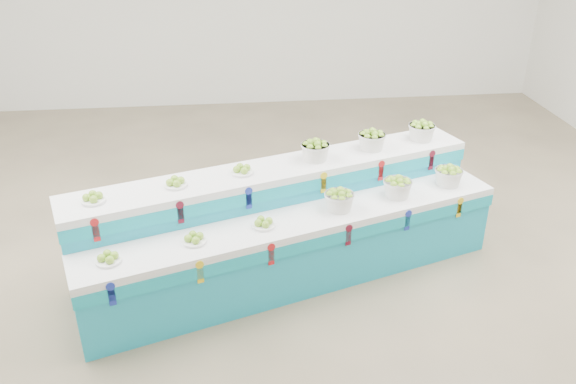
# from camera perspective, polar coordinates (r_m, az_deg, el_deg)

# --- Properties ---
(ground) EXTENTS (10.00, 10.00, 0.00)m
(ground) POSITION_cam_1_polar(r_m,az_deg,el_deg) (6.08, -0.90, -6.55)
(ground) COLOR brown
(ground) RESTS_ON ground
(display_stand) EXTENTS (4.18, 2.26, 1.02)m
(display_stand) POSITION_cam_1_polar(r_m,az_deg,el_deg) (5.66, -0.00, -3.24)
(display_stand) COLOR #1DA1C1
(display_stand) RESTS_ON ground
(plate_lower_left) EXTENTS (0.26, 0.26, 0.09)m
(plate_lower_left) POSITION_cam_1_polar(r_m,az_deg,el_deg) (4.95, -16.90, -6.02)
(plate_lower_left) COLOR white
(plate_lower_left) RESTS_ON display_stand
(plate_lower_mid) EXTENTS (0.26, 0.26, 0.09)m
(plate_lower_mid) POSITION_cam_1_polar(r_m,az_deg,el_deg) (5.04, -9.01, -4.37)
(plate_lower_mid) COLOR white
(plate_lower_mid) RESTS_ON display_stand
(plate_lower_right) EXTENTS (0.26, 0.26, 0.09)m
(plate_lower_right) POSITION_cam_1_polar(r_m,az_deg,el_deg) (5.21, -2.37, -2.91)
(plate_lower_right) COLOR white
(plate_lower_right) RESTS_ON display_stand
(basket_lower_left) EXTENTS (0.35, 0.35, 0.21)m
(basket_lower_left) POSITION_cam_1_polar(r_m,az_deg,el_deg) (5.47, 4.94, -0.73)
(basket_lower_left) COLOR silver
(basket_lower_left) RESTS_ON display_stand
(basket_lower_mid) EXTENTS (0.35, 0.35, 0.21)m
(basket_lower_mid) POSITION_cam_1_polar(r_m,az_deg,el_deg) (5.79, 10.47, 0.51)
(basket_lower_mid) COLOR silver
(basket_lower_mid) RESTS_ON display_stand
(basket_lower_right) EXTENTS (0.35, 0.35, 0.21)m
(basket_lower_right) POSITION_cam_1_polar(r_m,az_deg,el_deg) (6.13, 15.16, 1.56)
(basket_lower_right) COLOR silver
(basket_lower_right) RESTS_ON display_stand
(plate_upper_left) EXTENTS (0.26, 0.26, 0.09)m
(plate_upper_left) POSITION_cam_1_polar(r_m,az_deg,el_deg) (5.24, -18.23, -0.47)
(plate_upper_left) COLOR white
(plate_upper_left) RESTS_ON display_stand
(plate_upper_mid) EXTENTS (0.26, 0.26, 0.09)m
(plate_upper_mid) POSITION_cam_1_polar(r_m,az_deg,el_deg) (5.33, -10.77, 0.98)
(plate_upper_mid) COLOR white
(plate_upper_mid) RESTS_ON display_stand
(plate_upper_right) EXTENTS (0.26, 0.26, 0.09)m
(plate_upper_right) POSITION_cam_1_polar(r_m,az_deg,el_deg) (5.49, -4.44, 2.20)
(plate_upper_right) COLOR white
(plate_upper_right) RESTS_ON display_stand
(basket_upper_left) EXTENTS (0.35, 0.35, 0.21)m
(basket_upper_left) POSITION_cam_1_polar(r_m,az_deg,el_deg) (5.74, 2.63, 4.05)
(basket_upper_left) COLOR silver
(basket_upper_left) RESTS_ON display_stand
(basket_upper_mid) EXTENTS (0.35, 0.35, 0.21)m
(basket_upper_mid) POSITION_cam_1_polar(r_m,az_deg,el_deg) (6.04, 8.05, 5.01)
(basket_upper_mid) COLOR silver
(basket_upper_mid) RESTS_ON display_stand
(basket_upper_right) EXTENTS (0.35, 0.35, 0.21)m
(basket_upper_right) POSITION_cam_1_polar(r_m,az_deg,el_deg) (6.37, 12.70, 5.79)
(basket_upper_right) COLOR silver
(basket_upper_right) RESTS_ON display_stand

